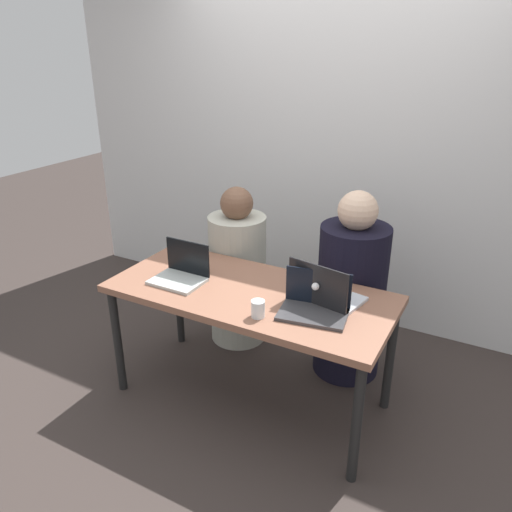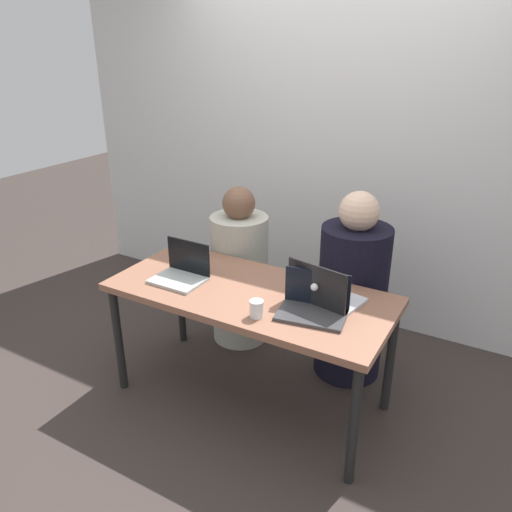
{
  "view_description": "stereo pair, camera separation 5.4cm",
  "coord_description": "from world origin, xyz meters",
  "px_view_note": "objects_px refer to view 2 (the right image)",
  "views": [
    {
      "loc": [
        1.19,
        -2.12,
        1.99
      ],
      "look_at": [
        0.0,
        0.07,
        0.9
      ],
      "focal_mm": 35.0,
      "sensor_mm": 36.0,
      "label": 1
    },
    {
      "loc": [
        1.23,
        -2.1,
        1.99
      ],
      "look_at": [
        0.0,
        0.07,
        0.9
      ],
      "focal_mm": 35.0,
      "sensor_mm": 36.0,
      "label": 2
    }
  ],
  "objects_px": {
    "laptop_back_right": "(324,294)",
    "water_glass_right": "(256,310)",
    "person_on_left": "(240,274)",
    "person_on_right": "(352,297)",
    "laptop_front_left": "(182,272)",
    "laptop_front_right": "(313,306)"
  },
  "relations": [
    {
      "from": "laptop_back_right",
      "to": "water_glass_right",
      "type": "distance_m",
      "value": 0.38
    },
    {
      "from": "person_on_left",
      "to": "laptop_back_right",
      "type": "distance_m",
      "value": 0.98
    },
    {
      "from": "person_on_right",
      "to": "laptop_front_left",
      "type": "height_order",
      "value": "person_on_right"
    },
    {
      "from": "laptop_front_left",
      "to": "water_glass_right",
      "type": "xyz_separation_m",
      "value": [
        0.58,
        -0.15,
        -0.01
      ]
    },
    {
      "from": "person_on_left",
      "to": "person_on_right",
      "type": "bearing_deg",
      "value": 163.14
    },
    {
      "from": "laptop_front_left",
      "to": "water_glass_right",
      "type": "relative_size",
      "value": 3.31
    },
    {
      "from": "laptop_back_right",
      "to": "laptop_front_left",
      "type": "bearing_deg",
      "value": 20.84
    },
    {
      "from": "person_on_right",
      "to": "water_glass_right",
      "type": "distance_m",
      "value": 0.84
    },
    {
      "from": "person_on_left",
      "to": "laptop_front_left",
      "type": "bearing_deg",
      "value": 72.77
    },
    {
      "from": "laptop_back_right",
      "to": "person_on_right",
      "type": "bearing_deg",
      "value": -79.17
    },
    {
      "from": "person_on_right",
      "to": "laptop_back_right",
      "type": "relative_size",
      "value": 3.11
    },
    {
      "from": "person_on_left",
      "to": "laptop_back_right",
      "type": "relative_size",
      "value": 2.89
    },
    {
      "from": "person_on_left",
      "to": "laptop_front_left",
      "type": "relative_size",
      "value": 3.83
    },
    {
      "from": "person_on_right",
      "to": "laptop_front_left",
      "type": "relative_size",
      "value": 4.12
    },
    {
      "from": "laptop_front_left",
      "to": "water_glass_right",
      "type": "height_order",
      "value": "laptop_front_left"
    },
    {
      "from": "laptop_front_right",
      "to": "laptop_back_right",
      "type": "bearing_deg",
      "value": 80.08
    },
    {
      "from": "water_glass_right",
      "to": "laptop_back_right",
      "type": "bearing_deg",
      "value": 51.98
    },
    {
      "from": "person_on_left",
      "to": "laptop_front_left",
      "type": "xyz_separation_m",
      "value": [
        -0.0,
        -0.62,
        0.27
      ]
    },
    {
      "from": "person_on_left",
      "to": "person_on_right",
      "type": "distance_m",
      "value": 0.81
    },
    {
      "from": "laptop_front_left",
      "to": "person_on_right",
      "type": "bearing_deg",
      "value": 38.09
    },
    {
      "from": "laptop_front_right",
      "to": "laptop_front_left",
      "type": "bearing_deg",
      "value": 171.62
    },
    {
      "from": "laptop_front_right",
      "to": "water_glass_right",
      "type": "height_order",
      "value": "laptop_front_right"
    }
  ]
}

